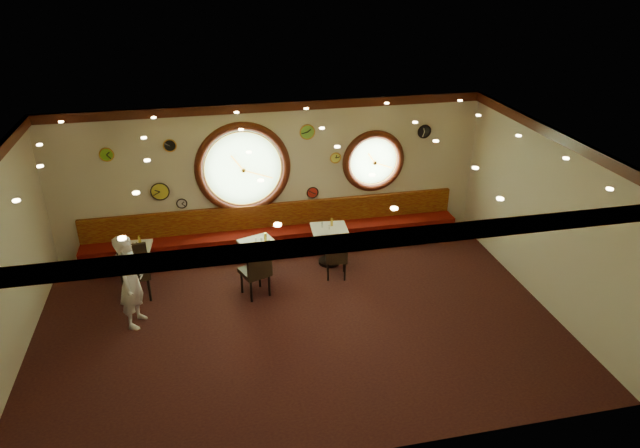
{
  "coord_description": "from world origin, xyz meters",
  "views": [
    {
      "loc": [
        -1.38,
        -8.14,
        5.94
      ],
      "look_at": [
        0.55,
        0.8,
        1.5
      ],
      "focal_mm": 32.0,
      "sensor_mm": 36.0,
      "label": 1
    }
  ],
  "objects_px": {
    "chair_b": "(257,266)",
    "condiment_c_pepper": "(329,227)",
    "condiment_a_salt": "(133,245)",
    "table_c": "(330,242)",
    "waiter": "(131,281)",
    "table_b": "(259,254)",
    "condiment_b_pepper": "(261,240)",
    "condiment_a_bottle": "(140,240)",
    "condiment_c_salt": "(322,225)",
    "condiment_a_pepper": "(137,245)",
    "condiment_b_salt": "(256,239)",
    "condiment_b_bottle": "(265,237)",
    "chair_a": "(134,268)",
    "condiment_c_bottle": "(332,222)",
    "chair_c": "(337,253)",
    "table_a": "(136,258)"
  },
  "relations": [
    {
      "from": "chair_b",
      "to": "condiment_c_pepper",
      "type": "relative_size",
      "value": 8.11
    },
    {
      "from": "table_c",
      "to": "chair_b",
      "type": "bearing_deg",
      "value": -148.85
    },
    {
      "from": "condiment_b_pepper",
      "to": "chair_b",
      "type": "bearing_deg",
      "value": -102.8
    },
    {
      "from": "chair_c",
      "to": "condiment_a_salt",
      "type": "bearing_deg",
      "value": 178.39
    },
    {
      "from": "chair_b",
      "to": "waiter",
      "type": "bearing_deg",
      "value": 168.9
    },
    {
      "from": "table_b",
      "to": "chair_a",
      "type": "height_order",
      "value": "chair_a"
    },
    {
      "from": "chair_b",
      "to": "waiter",
      "type": "distance_m",
      "value": 2.22
    },
    {
      "from": "chair_a",
      "to": "condiment_b_pepper",
      "type": "distance_m",
      "value": 2.43
    },
    {
      "from": "table_a",
      "to": "condiment_c_salt",
      "type": "bearing_deg",
      "value": -2.33
    },
    {
      "from": "table_a",
      "to": "condiment_c_pepper",
      "type": "distance_m",
      "value": 3.87
    },
    {
      "from": "condiment_a_salt",
      "to": "condiment_c_pepper",
      "type": "bearing_deg",
      "value": -3.94
    },
    {
      "from": "condiment_c_salt",
      "to": "condiment_a_pepper",
      "type": "xyz_separation_m",
      "value": [
        -3.67,
        0.16,
        -0.12
      ]
    },
    {
      "from": "chair_a",
      "to": "condiment_a_pepper",
      "type": "bearing_deg",
      "value": 82.65
    },
    {
      "from": "table_b",
      "to": "condiment_b_salt",
      "type": "height_order",
      "value": "condiment_b_salt"
    },
    {
      "from": "table_c",
      "to": "table_b",
      "type": "bearing_deg",
      "value": -173.87
    },
    {
      "from": "condiment_c_salt",
      "to": "chair_a",
      "type": "bearing_deg",
      "value": -168.9
    },
    {
      "from": "chair_a",
      "to": "table_c",
      "type": "bearing_deg",
      "value": 1.06
    },
    {
      "from": "condiment_a_pepper",
      "to": "condiment_a_salt",
      "type": "bearing_deg",
      "value": -174.74
    },
    {
      "from": "condiment_b_bottle",
      "to": "condiment_b_pepper",
      "type": "bearing_deg",
      "value": -163.85
    },
    {
      "from": "table_c",
      "to": "waiter",
      "type": "relative_size",
      "value": 0.46
    },
    {
      "from": "condiment_a_pepper",
      "to": "condiment_c_pepper",
      "type": "distance_m",
      "value": 3.8
    },
    {
      "from": "chair_a",
      "to": "condiment_b_salt",
      "type": "height_order",
      "value": "chair_a"
    },
    {
      "from": "condiment_b_pepper",
      "to": "condiment_c_bottle",
      "type": "bearing_deg",
      "value": 10.94
    },
    {
      "from": "condiment_b_pepper",
      "to": "waiter",
      "type": "relative_size",
      "value": 0.06
    },
    {
      "from": "table_c",
      "to": "condiment_a_bottle",
      "type": "xyz_separation_m",
      "value": [
        -3.76,
        0.36,
        0.27
      ]
    },
    {
      "from": "condiment_b_salt",
      "to": "condiment_b_pepper",
      "type": "distance_m",
      "value": 0.12
    },
    {
      "from": "condiment_a_bottle",
      "to": "condiment_b_bottle",
      "type": "distance_m",
      "value": 2.47
    },
    {
      "from": "condiment_a_pepper",
      "to": "condiment_a_bottle",
      "type": "relative_size",
      "value": 0.49
    },
    {
      "from": "table_c",
      "to": "condiment_c_salt",
      "type": "distance_m",
      "value": 0.38
    },
    {
      "from": "condiment_a_salt",
      "to": "table_b",
      "type": "bearing_deg",
      "value": -9.68
    },
    {
      "from": "chair_c",
      "to": "condiment_a_bottle",
      "type": "bearing_deg",
      "value": 176.46
    },
    {
      "from": "chair_a",
      "to": "condiment_a_salt",
      "type": "distance_m",
      "value": 0.87
    },
    {
      "from": "condiment_a_pepper",
      "to": "condiment_c_pepper",
      "type": "xyz_separation_m",
      "value": [
        3.79,
        -0.27,
        0.11
      ]
    },
    {
      "from": "table_b",
      "to": "condiment_c_pepper",
      "type": "distance_m",
      "value": 1.52
    },
    {
      "from": "condiment_c_bottle",
      "to": "condiment_a_bottle",
      "type": "bearing_deg",
      "value": 176.66
    },
    {
      "from": "chair_b",
      "to": "condiment_c_pepper",
      "type": "bearing_deg",
      "value": 9.47
    },
    {
      "from": "condiment_c_pepper",
      "to": "condiment_a_bottle",
      "type": "relative_size",
      "value": 0.49
    },
    {
      "from": "table_b",
      "to": "condiment_b_bottle",
      "type": "bearing_deg",
      "value": 10.74
    },
    {
      "from": "condiment_c_salt",
      "to": "condiment_c_bottle",
      "type": "relative_size",
      "value": 0.62
    },
    {
      "from": "waiter",
      "to": "condiment_b_salt",
      "type": "bearing_deg",
      "value": -42.79
    },
    {
      "from": "condiment_a_salt",
      "to": "chair_c",
      "type": "bearing_deg",
      "value": -12.94
    },
    {
      "from": "condiment_c_pepper",
      "to": "condiment_a_pepper",
      "type": "bearing_deg",
      "value": 175.89
    },
    {
      "from": "chair_b",
      "to": "table_c",
      "type": "bearing_deg",
      "value": 9.67
    },
    {
      "from": "condiment_b_bottle",
      "to": "condiment_c_bottle",
      "type": "xyz_separation_m",
      "value": [
        1.4,
        0.26,
        0.07
      ]
    },
    {
      "from": "table_b",
      "to": "condiment_b_pepper",
      "type": "bearing_deg",
      "value": 3.75
    },
    {
      "from": "chair_b",
      "to": "condiment_c_pepper",
      "type": "distance_m",
      "value": 1.85
    },
    {
      "from": "condiment_c_salt",
      "to": "condiment_a_bottle",
      "type": "xyz_separation_m",
      "value": [
        -3.62,
        0.26,
        -0.08
      ]
    },
    {
      "from": "condiment_b_pepper",
      "to": "condiment_a_bottle",
      "type": "distance_m",
      "value": 2.4
    },
    {
      "from": "table_b",
      "to": "condiment_a_pepper",
      "type": "distance_m",
      "value": 2.38
    },
    {
      "from": "table_b",
      "to": "condiment_b_bottle",
      "type": "xyz_separation_m",
      "value": [
        0.15,
        0.03,
        0.36
      ]
    }
  ]
}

